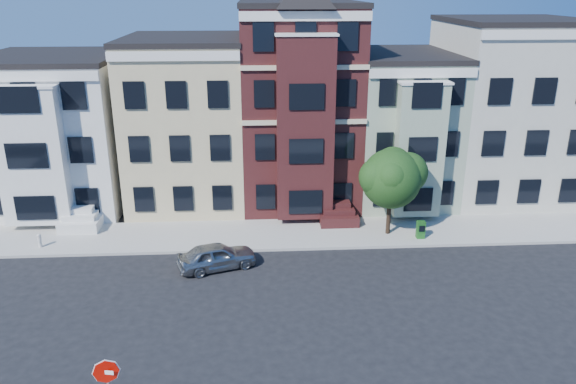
{
  "coord_description": "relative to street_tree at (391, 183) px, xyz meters",
  "views": [
    {
      "loc": [
        -2.76,
        -20.62,
        13.1
      ],
      "look_at": [
        -1.31,
        3.6,
        4.2
      ],
      "focal_mm": 35.0,
      "sensor_mm": 36.0,
      "label": 1
    }
  ],
  "objects": [
    {
      "name": "house_brown",
      "position": [
        -4.5,
        6.87,
        2.86
      ],
      "size": [
        7.0,
        9.0,
        12.0
      ],
      "primitive_type": "cube",
      "color": "#3A1515",
      "rests_on": "ground"
    },
    {
      "name": "fire_hydrant",
      "position": [
        -18.74,
        -0.66,
        -2.69
      ],
      "size": [
        0.26,
        0.26,
        0.6
      ],
      "primitive_type": "cylinder",
      "rotation": [
        0.0,
        0.0,
        0.26
      ],
      "color": "beige",
      "rests_on": "far_sidewalk"
    },
    {
      "name": "house_yellow",
      "position": [
        -11.5,
        6.87,
        1.86
      ],
      "size": [
        7.0,
        9.0,
        10.0
      ],
      "primitive_type": "cube",
      "color": "#CEBB8B",
      "rests_on": "ground"
    },
    {
      "name": "house_green",
      "position": [
        2.0,
        6.87,
        1.36
      ],
      "size": [
        6.0,
        9.0,
        9.0
      ],
      "primitive_type": "cube",
      "color": "#93A389",
      "rests_on": "ground"
    },
    {
      "name": "ground",
      "position": [
        -4.5,
        -7.63,
        -3.14
      ],
      "size": [
        120.0,
        120.0,
        0.0
      ],
      "primitive_type": "plane",
      "color": "black"
    },
    {
      "name": "parked_car",
      "position": [
        -9.28,
        -3.31,
        -2.49
      ],
      "size": [
        4.14,
        2.67,
        1.31
      ],
      "primitive_type": "imported",
      "rotation": [
        0.0,
        0.0,
        1.89
      ],
      "color": "gray",
      "rests_on": "ground"
    },
    {
      "name": "newspaper_box",
      "position": [
        1.64,
        -0.7,
        -2.51
      ],
      "size": [
        0.44,
        0.39,
        0.96
      ],
      "primitive_type": "cube",
      "rotation": [
        0.0,
        0.0,
        -0.01
      ],
      "color": "#1D5F1E",
      "rests_on": "far_sidewalk"
    },
    {
      "name": "far_sidewalk",
      "position": [
        -4.5,
        0.37,
        -3.07
      ],
      "size": [
        60.0,
        4.0,
        0.15
      ],
      "primitive_type": "cube",
      "color": "#9E9B93",
      "rests_on": "ground"
    },
    {
      "name": "house_cream",
      "position": [
        9.0,
        6.87,
        2.36
      ],
      "size": [
        8.0,
        9.0,
        11.0
      ],
      "primitive_type": "cube",
      "color": "beige",
      "rests_on": "ground"
    },
    {
      "name": "house_white",
      "position": [
        -19.5,
        6.87,
        1.36
      ],
      "size": [
        8.0,
        9.0,
        9.0
      ],
      "primitive_type": "cube",
      "color": "silver",
      "rests_on": "ground"
    },
    {
      "name": "street_tree",
      "position": [
        0.0,
        0.0,
        0.0
      ],
      "size": [
        6.07,
        6.07,
        5.98
      ],
      "primitive_type": null,
      "rotation": [
        0.0,
        0.0,
        0.2
      ],
      "color": "#26521B",
      "rests_on": "far_sidewalk"
    }
  ]
}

